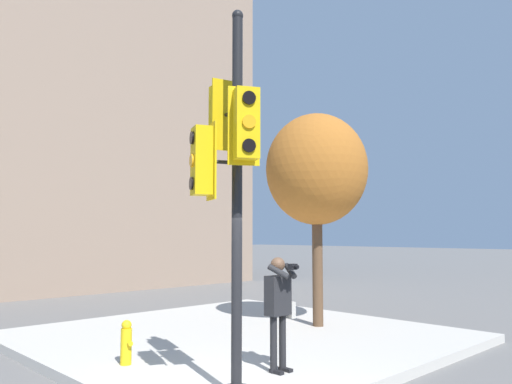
# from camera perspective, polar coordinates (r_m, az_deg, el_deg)

# --- Properties ---
(sidewalk_corner) EXTENTS (8.00, 8.00, 0.17)m
(sidewalk_corner) POSITION_cam_1_polar(r_m,az_deg,el_deg) (11.10, -2.06, -16.28)
(sidewalk_corner) COLOR #BCB7AD
(sidewalk_corner) RESTS_ON ground_plane
(traffic_signal_pole) EXTENTS (0.91, 1.24, 5.20)m
(traffic_signal_pole) POSITION_cam_1_polar(r_m,az_deg,el_deg) (6.68, -3.21, 2.96)
(traffic_signal_pole) COLOR black
(traffic_signal_pole) RESTS_ON sidewalk_corner
(person_photographer) EXTENTS (0.58, 0.54, 1.75)m
(person_photographer) POSITION_cam_1_polar(r_m,az_deg,el_deg) (7.95, 2.66, -12.48)
(person_photographer) COLOR black
(person_photographer) RESTS_ON sidewalk_corner
(street_tree) EXTENTS (2.40, 2.40, 4.98)m
(street_tree) POSITION_cam_1_polar(r_m,az_deg,el_deg) (11.92, 6.93, 2.50)
(street_tree) COLOR brown
(street_tree) RESTS_ON sidewalk_corner
(fire_hydrant) EXTENTS (0.18, 0.24, 0.71)m
(fire_hydrant) POSITION_cam_1_polar(r_m,az_deg,el_deg) (8.73, -14.61, -16.31)
(fire_hydrant) COLOR yellow
(fire_hydrant) RESTS_ON sidewalk_corner
(building_right) EXTENTS (14.91, 8.54, 17.27)m
(building_right) POSITION_cam_1_polar(r_m,az_deg,el_deg) (25.31, -19.59, 9.95)
(building_right) COLOR gray
(building_right) RESTS_ON ground_plane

